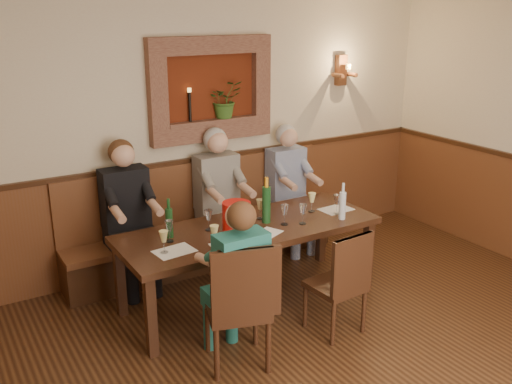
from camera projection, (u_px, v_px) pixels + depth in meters
The scene contains 31 objects.
room_shell at pixel (410, 145), 3.33m from camera, with size 6.04×6.04×2.82m.
wainscoting at pixel (394, 338), 3.73m from camera, with size 6.02×6.02×1.15m.
wall_niche at pixel (215, 93), 5.86m from camera, with size 1.36×0.30×1.06m.
wall_sconce at pixel (342, 71), 6.63m from camera, with size 0.25×0.20×0.35m.
dining_table at pixel (250, 234), 5.21m from camera, with size 2.40×0.90×0.75m.
bench at pixel (205, 236), 6.08m from camera, with size 3.00×0.45×1.11m.
chair_near_left at pixel (238, 329), 4.37m from camera, with size 0.58×0.58×1.04m.
chair_near_right at pixel (336, 302), 4.83m from camera, with size 0.44×0.44×0.93m.
person_bench_left at pixel (130, 229), 5.49m from camera, with size 0.44×0.54×1.48m.
person_bench_mid at pixel (221, 211), 5.98m from camera, with size 0.45×0.55×1.48m.
person_bench_right at pixel (290, 199), 6.42m from camera, with size 0.42×0.52×1.43m.
person_chair_front at pixel (236, 297), 4.32m from camera, with size 0.39×0.48×1.35m.
spittoon_bucket at pixel (237, 218), 4.99m from camera, with size 0.25×0.25×0.29m, color red.
wine_bottle_green_a at pixel (266, 204), 5.23m from camera, with size 0.09×0.09×0.43m.
wine_bottle_green_b at pixel (169, 222), 4.90m from camera, with size 0.07×0.07×0.35m.
water_bottle at pixel (342, 205), 5.33m from camera, with size 0.08×0.08×0.35m.
tasting_sheet_a at pixel (174, 251), 4.66m from camera, with size 0.32×0.23×0.00m, color white.
tasting_sheet_b at pixel (267, 233), 5.03m from camera, with size 0.26×0.19×0.00m, color white.
tasting_sheet_c at pixel (336, 209), 5.62m from camera, with size 0.31×0.22×0.00m, color white.
tasting_sheet_d at pixel (228, 245), 4.77m from camera, with size 0.28×0.20×0.00m, color white.
wine_glass_0 at pixel (164, 242), 4.60m from camera, with size 0.08×0.08×0.19m, color #F8ED94, non-canonical shape.
wine_glass_1 at pixel (169, 231), 4.82m from camera, with size 0.08×0.08×0.19m, color white, non-canonical shape.
wine_glass_2 at pixel (214, 236), 4.71m from camera, with size 0.08×0.08×0.19m, color #F8ED94, non-canonical shape.
wine_glass_3 at pixel (209, 220), 5.07m from camera, with size 0.08×0.08×0.19m, color white, non-canonical shape.
wine_glass_4 at pixel (245, 224), 4.98m from camera, with size 0.08×0.08×0.19m, color #F8ED94, non-canonical shape.
wine_glass_5 at pixel (260, 209), 5.35m from camera, with size 0.08×0.08×0.19m, color #F8ED94, non-canonical shape.
wine_glass_6 at pixel (303, 214), 5.22m from camera, with size 0.08×0.08×0.19m, color white, non-canonical shape.
wine_glass_7 at pixel (312, 202), 5.53m from camera, with size 0.08×0.08×0.19m, color #F8ED94, non-canonical shape.
wine_glass_8 at pixel (337, 204), 5.48m from camera, with size 0.08×0.08×0.19m, color white, non-canonical shape.
wine_glass_9 at pixel (240, 233), 4.79m from camera, with size 0.08×0.08×0.19m, color #F8ED94, non-canonical shape.
wine_glass_10 at pixel (285, 215), 5.20m from camera, with size 0.08×0.08×0.19m, color white, non-canonical shape.
Camera 1 is at (-2.46, -2.31, 2.66)m, focal length 40.00 mm.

